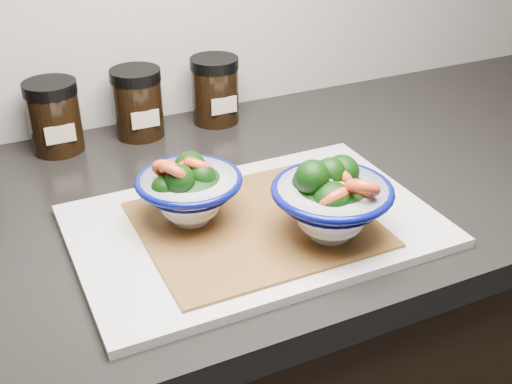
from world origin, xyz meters
name	(u,v)px	position (x,y,z in m)	size (l,w,h in m)	color
countertop	(131,227)	(0.00, 1.45, 0.88)	(3.50, 0.60, 0.04)	black
cutting_board	(255,226)	(0.13, 1.35, 0.91)	(0.45, 0.30, 0.01)	beige
bamboo_mat	(256,224)	(0.13, 1.34, 0.91)	(0.28, 0.24, 0.00)	brown
bowl_left	(189,190)	(0.06, 1.38, 0.96)	(0.13, 0.13, 0.10)	white
bowl_right	(331,201)	(0.20, 1.28, 0.96)	(0.15, 0.15, 0.10)	white
spice_jar_b	(54,117)	(-0.05, 1.69, 0.96)	(0.08, 0.08, 0.11)	black
spice_jar_c	(138,103)	(0.09, 1.69, 0.96)	(0.08, 0.08, 0.11)	black
spice_jar_d	(215,90)	(0.22, 1.69, 0.96)	(0.08, 0.08, 0.11)	black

